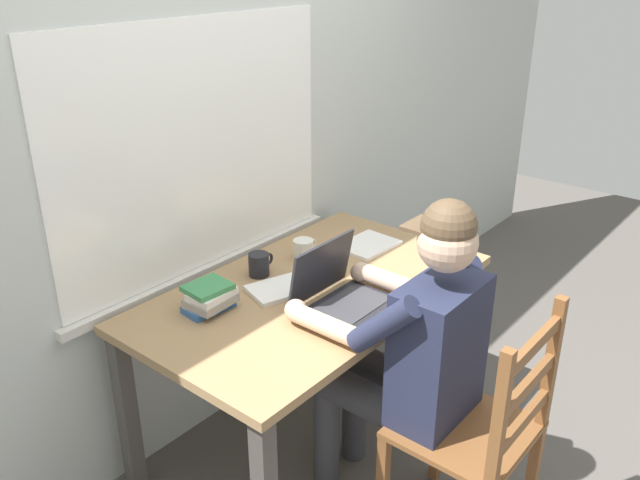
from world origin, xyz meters
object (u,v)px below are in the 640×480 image
(desk, at_px, (312,309))
(computer_mouse, at_px, (399,281))
(laptop, at_px, (339,291))
(book_stack_main, at_px, (210,298))
(coffee_mug_dark, at_px, (259,264))
(wooden_chair, at_px, (479,434))
(seated_person, at_px, (410,347))
(coffee_mug_white, at_px, (304,249))

(desk, xyz_separation_m, computer_mouse, (0.24, -0.24, 0.11))
(laptop, distance_m, book_stack_main, 0.47)
(computer_mouse, xyz_separation_m, book_stack_main, (-0.60, 0.42, 0.03))
(desk, bearing_deg, coffee_mug_dark, 102.50)
(wooden_chair, bearing_deg, laptop, 89.33)
(seated_person, relative_size, computer_mouse, 12.59)
(desk, height_order, computer_mouse, computer_mouse)
(laptop, distance_m, coffee_mug_white, 0.42)
(wooden_chair, xyz_separation_m, coffee_mug_dark, (-0.00, 0.99, 0.32))
(laptop, bearing_deg, coffee_mug_white, 58.73)
(desk, relative_size, coffee_mug_white, 11.37)
(seated_person, xyz_separation_m, computer_mouse, (0.28, 0.23, 0.06))
(desk, bearing_deg, wooden_chair, -93.52)
(laptop, relative_size, book_stack_main, 1.77)
(coffee_mug_white, distance_m, coffee_mug_dark, 0.23)
(desk, relative_size, laptop, 4.24)
(book_stack_main, bearing_deg, computer_mouse, -34.93)
(book_stack_main, bearing_deg, coffee_mug_white, 2.26)
(desk, distance_m, computer_mouse, 0.36)
(laptop, relative_size, computer_mouse, 3.30)
(coffee_mug_white, bearing_deg, book_stack_main, -177.74)
(computer_mouse, height_order, coffee_mug_dark, coffee_mug_dark)
(seated_person, distance_m, wooden_chair, 0.36)
(laptop, bearing_deg, seated_person, -91.27)
(coffee_mug_white, bearing_deg, coffee_mug_dark, 170.82)
(coffee_mug_white, xyz_separation_m, coffee_mug_dark, (-0.23, 0.04, 0.00))
(computer_mouse, relative_size, book_stack_main, 0.54)
(laptop, xyz_separation_m, computer_mouse, (0.27, -0.08, -0.04))
(coffee_mug_dark, bearing_deg, seated_person, -89.61)
(wooden_chair, height_order, coffee_mug_white, wooden_chair)
(seated_person, bearing_deg, book_stack_main, 116.00)
(desk, height_order, coffee_mug_dark, coffee_mug_dark)
(wooden_chair, height_order, laptop, laptop)
(desk, relative_size, wooden_chair, 1.47)
(desk, xyz_separation_m, wooden_chair, (-0.05, -0.76, -0.18))
(laptop, bearing_deg, wooden_chair, -90.67)
(seated_person, height_order, book_stack_main, seated_person)
(computer_mouse, distance_m, coffee_mug_white, 0.45)
(desk, relative_size, coffee_mug_dark, 11.59)
(laptop, xyz_separation_m, coffee_mug_white, (0.22, 0.36, -0.01))
(seated_person, relative_size, laptop, 3.82)
(book_stack_main, bearing_deg, seated_person, -64.00)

